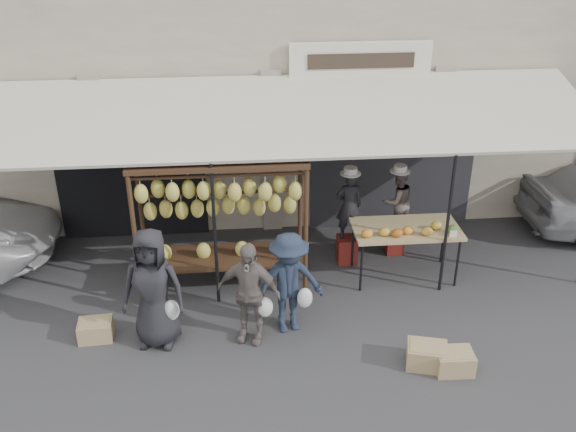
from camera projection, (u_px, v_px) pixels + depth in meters
The scene contains 15 objects.
ground_plane at pixel (290, 344), 9.00m from camera, with size 90.00×90.00×0.00m, color #2D2D30.
shophouse at pixel (261, 2), 13.11m from camera, with size 24.00×6.15×7.30m.
awning at pixel (277, 117), 9.85m from camera, with size 10.00×2.35×2.92m.
banana_rack at pixel (220, 199), 9.54m from camera, with size 2.60×0.90×2.24m.
produce_table at pixel (407, 231), 10.14m from camera, with size 1.70×0.90×1.04m.
vendor_left at pixel (349, 206), 10.52m from camera, with size 0.44×0.29×1.20m, color black.
vendor_right at pixel (398, 201), 10.83m from camera, with size 0.57×0.44×1.16m, color #675A58.
customer_left at pixel (153, 289), 8.65m from camera, with size 0.86×0.56×1.76m, color black.
customer_mid at pixel (249, 293), 8.77m from camera, with size 0.90×0.37×1.54m, color slate.
customer_right at pixel (289, 283), 8.96m from camera, with size 1.00×0.58×1.55m, color #1F293C.
stool_left at pixel (347, 249), 10.90m from camera, with size 0.33×0.33×0.46m, color maroon.
stool_right at pixel (394, 242), 11.19m from camera, with size 0.29×0.29×0.41m, color maroon.
crate_near_a at pixel (427, 356), 8.53m from camera, with size 0.52×0.40×0.31m, color tan.
crate_near_b at pixel (454, 361), 8.43m from camera, with size 0.49×0.37×0.29m, color tan.
crate_far at pixel (96, 330), 9.05m from camera, with size 0.47×0.35×0.28m, color tan.
Camera 1 is at (-0.68, -7.17, 5.68)m, focal length 40.00 mm.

